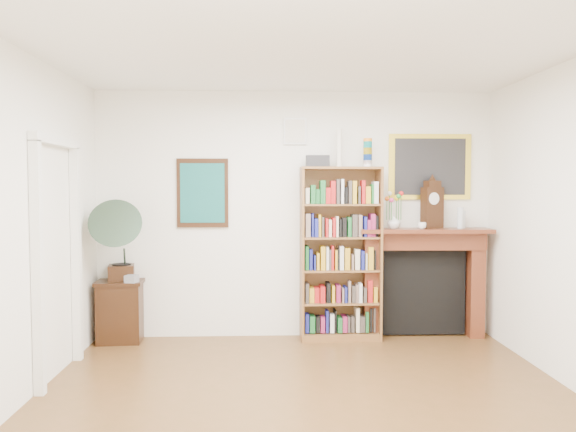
# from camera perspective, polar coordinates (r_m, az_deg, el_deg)

# --- Properties ---
(room) EXTENTS (4.51, 5.01, 2.81)m
(room) POSITION_cam_1_polar(r_m,az_deg,el_deg) (3.94, 2.62, -1.71)
(room) COLOR #573A1A
(room) RESTS_ON ground
(door_casing) EXTENTS (0.08, 1.02, 2.17)m
(door_casing) POSITION_cam_1_polar(r_m,az_deg,el_deg) (5.46, -22.32, -2.07)
(door_casing) COLOR white
(door_casing) RESTS_ON left_wall
(teal_poster) EXTENTS (0.58, 0.04, 0.78)m
(teal_poster) POSITION_cam_1_polar(r_m,az_deg,el_deg) (6.43, -8.67, 2.32)
(teal_poster) COLOR black
(teal_poster) RESTS_ON back_wall
(small_picture) EXTENTS (0.26, 0.04, 0.30)m
(small_picture) POSITION_cam_1_polar(r_m,az_deg,el_deg) (6.43, 0.73, 8.61)
(small_picture) COLOR white
(small_picture) RESTS_ON back_wall
(gilt_painting) EXTENTS (0.95, 0.04, 0.75)m
(gilt_painting) POSITION_cam_1_polar(r_m,az_deg,el_deg) (6.66, 14.21, 4.87)
(gilt_painting) COLOR yellow
(gilt_painting) RESTS_ON back_wall
(bookshelf) EXTENTS (0.90, 0.34, 2.23)m
(bookshelf) POSITION_cam_1_polar(r_m,az_deg,el_deg) (6.32, 5.36, -2.80)
(bookshelf) COLOR brown
(bookshelf) RESTS_ON floor
(side_cabinet) EXTENTS (0.52, 0.39, 0.68)m
(side_cabinet) POSITION_cam_1_polar(r_m,az_deg,el_deg) (6.56, -16.70, -9.27)
(side_cabinet) COLOR black
(side_cabinet) RESTS_ON floor
(fireplace) EXTENTS (1.49, 0.40, 1.25)m
(fireplace) POSITION_cam_1_polar(r_m,az_deg,el_deg) (6.62, 13.54, -5.59)
(fireplace) COLOR #4E1F12
(fireplace) RESTS_ON floor
(gramophone) EXTENTS (0.67, 0.78, 0.90)m
(gramophone) POSITION_cam_1_polar(r_m,az_deg,el_deg) (6.34, -16.97, -1.91)
(gramophone) COLOR black
(gramophone) RESTS_ON side_cabinet
(cd_stack) EXTENTS (0.15, 0.15, 0.08)m
(cd_stack) POSITION_cam_1_polar(r_m,az_deg,el_deg) (6.34, -15.60, -6.16)
(cd_stack) COLOR #A2A3AD
(cd_stack) RESTS_ON side_cabinet
(mantel_clock) EXTENTS (0.26, 0.20, 0.54)m
(mantel_clock) POSITION_cam_1_polar(r_m,az_deg,el_deg) (6.57, 14.43, 1.06)
(mantel_clock) COLOR black
(mantel_clock) RESTS_ON fireplace
(flower_vase) EXTENTS (0.17, 0.17, 0.15)m
(flower_vase) POSITION_cam_1_polar(r_m,az_deg,el_deg) (6.40, 10.70, -0.60)
(flower_vase) COLOR silver
(flower_vase) RESTS_ON fireplace
(teacup) EXTENTS (0.12, 0.12, 0.07)m
(teacup) POSITION_cam_1_polar(r_m,az_deg,el_deg) (6.42, 13.46, -0.97)
(teacup) COLOR white
(teacup) RESTS_ON fireplace
(bottle_left) EXTENTS (0.07, 0.07, 0.24)m
(bottle_left) POSITION_cam_1_polar(r_m,az_deg,el_deg) (6.63, 17.11, -0.18)
(bottle_left) COLOR silver
(bottle_left) RESTS_ON fireplace
(bottle_right) EXTENTS (0.06, 0.06, 0.20)m
(bottle_right) POSITION_cam_1_polar(r_m,az_deg,el_deg) (6.68, 17.32, -0.33)
(bottle_right) COLOR silver
(bottle_right) RESTS_ON fireplace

